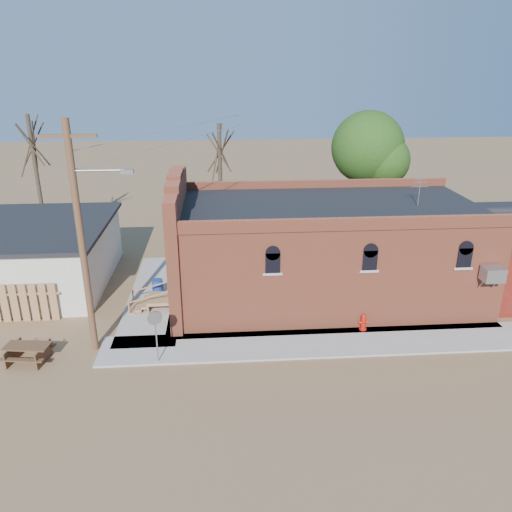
{
  "coord_description": "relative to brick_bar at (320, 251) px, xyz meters",
  "views": [
    {
      "loc": [
        -3.06,
        -16.57,
        10.7
      ],
      "look_at": [
        -1.46,
        4.86,
        2.4
      ],
      "focal_mm": 35.0,
      "sensor_mm": 36.0,
      "label": 1
    }
  ],
  "objects": [
    {
      "name": "fire_hydrant",
      "position": [
        1.25,
        -3.7,
        -1.9
      ],
      "size": [
        0.42,
        0.4,
        0.73
      ],
      "rotation": [
        0.0,
        0.0,
        -0.23
      ],
      "color": "#B9140A",
      "rests_on": "sidewalk_south"
    },
    {
      "name": "picnic_table",
      "position": [
        -12.18,
        -4.99,
        -1.89
      ],
      "size": [
        1.81,
        1.46,
        0.69
      ],
      "rotation": [
        0.0,
        0.0,
        -0.13
      ],
      "color": "#523521",
      "rests_on": "ground"
    },
    {
      "name": "tree_bare_far",
      "position": [
        -15.64,
        8.51,
        4.02
      ],
      "size": [
        2.8,
        2.8,
        8.16
      ],
      "color": "#473728",
      "rests_on": "ground"
    },
    {
      "name": "ground",
      "position": [
        -1.64,
        -5.49,
        -2.34
      ],
      "size": [
        120.0,
        120.0,
        0.0
      ],
      "primitive_type": "plane",
      "color": "olive",
      "rests_on": "ground"
    },
    {
      "name": "brick_bar",
      "position": [
        0.0,
        0.0,
        0.0
      ],
      "size": [
        16.4,
        7.97,
        6.3
      ],
      "color": "#B95538",
      "rests_on": "ground"
    },
    {
      "name": "tree_leafy",
      "position": [
        4.36,
        8.01,
        3.59
      ],
      "size": [
        4.4,
        4.4,
        8.15
      ],
      "color": "#473728",
      "rests_on": "ground"
    },
    {
      "name": "trash_barrel",
      "position": [
        -7.85,
        0.41,
        -1.85
      ],
      "size": [
        0.56,
        0.56,
        0.81
      ],
      "primitive_type": "cylinder",
      "rotation": [
        0.0,
        0.0,
        0.06
      ],
      "color": "navy",
      "rests_on": "sidewalk_west"
    },
    {
      "name": "tree_bare_near",
      "position": [
        -4.64,
        7.51,
        3.62
      ],
      "size": [
        2.8,
        2.8,
        7.65
      ],
      "color": "#473728",
      "rests_on": "ground"
    },
    {
      "name": "sidewalk_west",
      "position": [
        -7.94,
        0.51,
        -2.3
      ],
      "size": [
        2.6,
        10.0,
        0.08
      ],
      "primitive_type": "cube",
      "color": "#9E9991",
      "rests_on": "ground"
    },
    {
      "name": "utility_pole",
      "position": [
        -9.79,
        -4.29,
        2.43
      ],
      "size": [
        3.12,
        0.26,
        9.0
      ],
      "color": "#4F391F",
      "rests_on": "ground"
    },
    {
      "name": "sidewalk_south",
      "position": [
        -0.14,
        -4.59,
        -2.3
      ],
      "size": [
        19.0,
        2.2,
        0.08
      ],
      "primitive_type": "cube",
      "color": "#9E9991",
      "rests_on": "ground"
    },
    {
      "name": "wood_fence",
      "position": [
        -14.44,
        -1.69,
        -1.44
      ],
      "size": [
        5.2,
        0.1,
        1.8
      ],
      "primitive_type": null,
      "color": "#A8814C",
      "rests_on": "ground"
    },
    {
      "name": "stop_sign",
      "position": [
        -7.22,
        -5.49,
        -0.61
      ],
      "size": [
        0.57,
        0.22,
        2.14
      ],
      "rotation": [
        0.0,
        0.0,
        -0.11
      ],
      "color": "gray",
      "rests_on": "sidewalk_south"
    }
  ]
}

